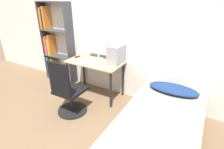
{
  "coord_description": "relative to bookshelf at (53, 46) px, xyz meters",
  "views": [
    {
      "loc": [
        1.53,
        -1.51,
        1.9
      ],
      "look_at": [
        0.29,
        0.69,
        0.75
      ],
      "focal_mm": 28.0,
      "sensor_mm": 36.0,
      "label": 1
    }
  ],
  "objects": [
    {
      "name": "keyboard",
      "position": [
        1.23,
        -0.29,
        -0.07
      ],
      "size": [
        0.36,
        0.14,
        0.02
      ],
      "color": "silver",
      "rests_on": "desk"
    },
    {
      "name": "monitor",
      "position": [
        1.25,
        0.02,
        0.17
      ],
      "size": [
        0.5,
        0.17,
        0.46
      ],
      "color": "#B7B7BC",
      "rests_on": "desk"
    },
    {
      "name": "phone",
      "position": [
        0.82,
        -0.13,
        -0.08
      ],
      "size": [
        0.07,
        0.14,
        0.01
      ],
      "color": "black",
      "rests_on": "desk"
    },
    {
      "name": "magazine",
      "position": [
        2.91,
        -0.99,
        -0.34
      ],
      "size": [
        0.24,
        0.32,
        0.01
      ],
      "color": "silver",
      "rests_on": "bed"
    },
    {
      "name": "ground_plane",
      "position": [
        1.61,
        -1.27,
        -0.81
      ],
      "size": [
        14.0,
        14.0,
        0.0
      ],
      "primitive_type": "plane",
      "color": "brown"
    },
    {
      "name": "bed",
      "position": [
        2.79,
        -0.87,
        -0.59
      ],
      "size": [
        1.03,
        1.99,
        0.46
      ],
      "color": "#4C3D2D",
      "rests_on": "ground_plane"
    },
    {
      "name": "wall_back",
      "position": [
        1.61,
        0.15,
        0.44
      ],
      "size": [
        8.0,
        0.05,
        2.5
      ],
      "color": "silver",
      "rests_on": "ground_plane"
    },
    {
      "name": "office_chair",
      "position": [
        1.25,
        -0.93,
        -0.44
      ],
      "size": [
        0.52,
        0.52,
        0.99
      ],
      "color": "black",
      "rests_on": "ground_plane"
    },
    {
      "name": "mouse",
      "position": [
        1.45,
        -0.29,
        -0.07
      ],
      "size": [
        0.06,
        0.09,
        0.02
      ],
      "color": "silver",
      "rests_on": "desk"
    },
    {
      "name": "bookshelf",
      "position": [
        0.0,
        0.0,
        0.0
      ],
      "size": [
        0.79,
        0.24,
        1.79
      ],
      "color": "#38383D",
      "rests_on": "ground_plane"
    },
    {
      "name": "pc_tower",
      "position": [
        1.71,
        -0.08,
        0.09
      ],
      "size": [
        0.21,
        0.36,
        0.35
      ],
      "color": "#99999E",
      "rests_on": "desk"
    },
    {
      "name": "desk",
      "position": [
        1.29,
        -0.18,
        -0.2
      ],
      "size": [
        1.09,
        0.59,
        0.73
      ],
      "color": "tan",
      "rests_on": "ground_plane"
    },
    {
      "name": "pillow",
      "position": [
        2.79,
        -0.14,
        -0.3
      ],
      "size": [
        0.78,
        0.36,
        0.11
      ],
      "color": "navy",
      "rests_on": "bed"
    }
  ]
}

